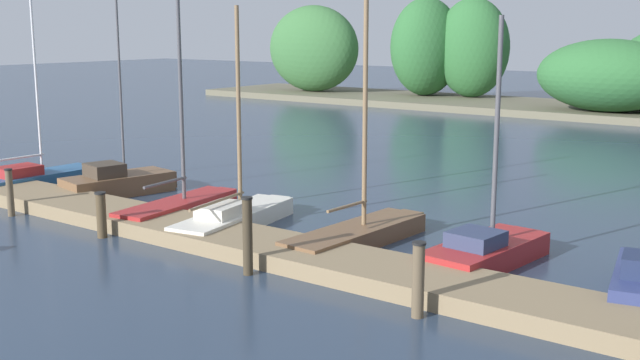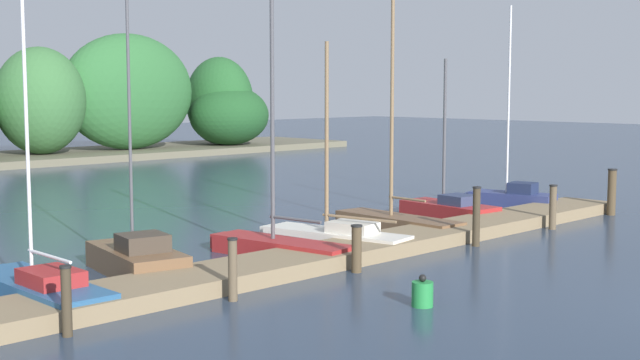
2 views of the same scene
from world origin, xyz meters
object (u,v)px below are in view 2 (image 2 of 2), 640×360
at_px(sailboat_3, 333,235).
at_px(mooring_piling_5, 612,192).
at_px(mooring_piling_0, 66,301).
at_px(mooring_piling_1, 233,269).
at_px(mooring_piling_3, 476,216).
at_px(sailboat_2, 276,243).
at_px(channel_buoy_0, 422,294).
at_px(sailboat_5, 447,208).
at_px(mooring_piling_2, 357,248).
at_px(sailboat_1, 135,257).
at_px(sailboat_4, 394,218).
at_px(sailboat_6, 510,198).
at_px(sailboat_0, 37,287).
at_px(mooring_piling_4, 553,207).

relative_size(sailboat_3, mooring_piling_5, 3.51).
xyz_separation_m(mooring_piling_0, mooring_piling_5, (19.35, 0.06, 0.15)).
height_order(mooring_piling_0, mooring_piling_1, mooring_piling_1).
bearing_deg(mooring_piling_3, mooring_piling_1, -179.72).
distance_m(sailboat_2, mooring_piling_0, 7.44).
height_order(mooring_piling_3, channel_buoy_0, mooring_piling_3).
relative_size(sailboat_5, mooring_piling_2, 4.68).
bearing_deg(sailboat_2, mooring_piling_0, 103.07).
height_order(sailboat_1, sailboat_2, sailboat_2).
height_order(sailboat_4, sailboat_5, sailboat_4).
distance_m(sailboat_4, mooring_piling_0, 12.53).
bearing_deg(sailboat_6, mooring_piling_2, 93.41).
distance_m(sailboat_6, mooring_piling_0, 18.53).
relative_size(sailboat_1, mooring_piling_5, 4.16).
bearing_deg(mooring_piling_1, sailboat_0, 136.69).
distance_m(mooring_piling_3, channel_buoy_0, 6.58).
bearing_deg(sailboat_5, mooring_piling_4, -168.50).
relative_size(sailboat_6, mooring_piling_0, 5.73).
distance_m(sailboat_0, mooring_piling_0, 2.61).
height_order(sailboat_0, mooring_piling_3, sailboat_0).
relative_size(sailboat_0, sailboat_5, 1.43).
distance_m(sailboat_4, mooring_piling_2, 5.98).
relative_size(sailboat_1, mooring_piling_1, 5.07).
bearing_deg(mooring_piling_4, sailboat_6, 48.98).
relative_size(sailboat_5, mooring_piling_0, 4.20).
height_order(sailboat_0, mooring_piling_4, sailboat_0).
bearing_deg(channel_buoy_0, mooring_piling_2, 65.43).
height_order(mooring_piling_2, mooring_piling_3, mooring_piling_3).
distance_m(sailboat_1, sailboat_3, 5.48).
bearing_deg(sailboat_1, sailboat_2, -91.77).
xyz_separation_m(sailboat_0, sailboat_6, (17.53, 0.67, 0.08)).
height_order(mooring_piling_0, mooring_piling_2, mooring_piling_0).
bearing_deg(mooring_piling_0, mooring_piling_2, -0.10).
height_order(sailboat_4, channel_buoy_0, sailboat_4).
bearing_deg(sailboat_4, mooring_piling_4, -131.50).
bearing_deg(mooring_piling_2, sailboat_1, 136.16).
bearing_deg(sailboat_0, mooring_piling_2, -110.56).
bearing_deg(mooring_piling_3, sailboat_4, 81.14).
height_order(sailboat_6, mooring_piling_2, sailboat_6).
height_order(sailboat_3, mooring_piling_5, sailboat_3).
bearing_deg(sailboat_3, sailboat_1, 70.70).
height_order(sailboat_4, mooring_piling_3, sailboat_4).
xyz_separation_m(sailboat_2, mooring_piling_1, (-3.52, -2.65, 0.27)).
xyz_separation_m(sailboat_3, mooring_piling_2, (-1.85, -2.55, 0.23)).
relative_size(mooring_piling_1, mooring_piling_2, 1.15).
bearing_deg(mooring_piling_5, sailboat_2, 168.56).
distance_m(sailboat_2, mooring_piling_4, 8.88).
xyz_separation_m(mooring_piling_0, mooring_piling_2, (7.06, -0.01, -0.06)).
relative_size(sailboat_2, mooring_piling_3, 4.60).
relative_size(sailboat_1, sailboat_5, 1.25).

